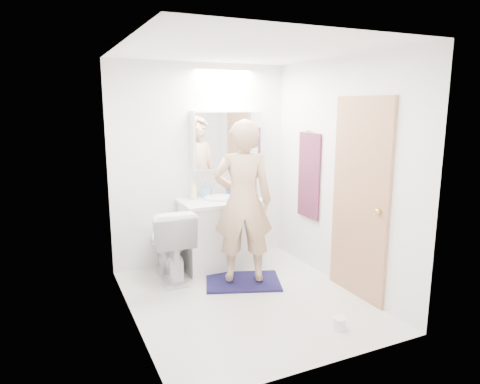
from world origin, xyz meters
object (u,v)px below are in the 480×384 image
vanity_cabinet (221,235)px  toilet (170,243)px  soap_bottle_a (193,190)px  person (243,202)px  toothbrush_cup (230,192)px  medicine_cabinet (227,140)px  soap_bottle_b (205,190)px  toilet_paper_roll (339,323)px

vanity_cabinet → toilet: 0.67m
soap_bottle_a → person: bearing=-67.4°
person → vanity_cabinet: bearing=-67.6°
vanity_cabinet → toothbrush_cup: bearing=40.6°
vanity_cabinet → medicine_cabinet: size_ratio=1.02×
toilet → soap_bottle_a: size_ratio=3.77×
toilet → soap_bottle_b: size_ratio=4.53×
person → soap_bottle_a: (-0.30, 0.73, 0.02)m
soap_bottle_a → soap_bottle_b: bearing=10.4°
medicine_cabinet → toothbrush_cup: (0.01, -0.05, -0.63)m
toilet → medicine_cabinet: bearing=-155.2°
toothbrush_cup → toilet_paper_roll: size_ratio=0.94×
toothbrush_cup → toilet_paper_roll: (0.18, -1.99, -0.82)m
toilet → toilet_paper_roll: (1.03, -1.71, -0.36)m
medicine_cabinet → person: bearing=-100.9°
toilet_paper_roll → soap_bottle_b: bearing=103.6°
toothbrush_cup → toilet_paper_roll: 2.15m
vanity_cabinet → medicine_cabinet: bearing=50.4°
medicine_cabinet → toilet_paper_roll: 2.51m
toilet → soap_bottle_b: soap_bottle_b is taller
soap_bottle_a → toilet_paper_roll: (0.65, -1.98, -0.88)m
person → soap_bottle_b: 0.77m
vanity_cabinet → toothbrush_cup: size_ratio=8.69×
medicine_cabinet → soap_bottle_b: (-0.29, -0.03, -0.59)m
medicine_cabinet → person: (-0.15, -0.79, -0.59)m
person → toilet_paper_roll: (0.34, -1.24, -0.86)m
toilet → soap_bottle_a: 0.69m
toilet → soap_bottle_a: soap_bottle_a is taller
medicine_cabinet → toothbrush_cup: size_ratio=8.49×
toilet_paper_roll → toilet: bearing=120.9°
toothbrush_cup → person: bearing=-102.6°
toilet_paper_roll → vanity_cabinet: bearing=101.3°
person → toothbrush_cup: 0.76m
soap_bottle_a → soap_bottle_b: (0.16, 0.03, -0.02)m
vanity_cabinet → toilet: size_ratio=1.10×
soap_bottle_b → medicine_cabinet: bearing=5.8°
person → toothbrush_cup: bearing=-82.3°
medicine_cabinet → toilet: (-0.83, -0.33, -1.09)m
vanity_cabinet → toilet_paper_roll: vanity_cabinet is taller
vanity_cabinet → toilet: bearing=-170.1°
medicine_cabinet → toothbrush_cup: 0.63m
person → soap_bottle_b: bearing=-59.1°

